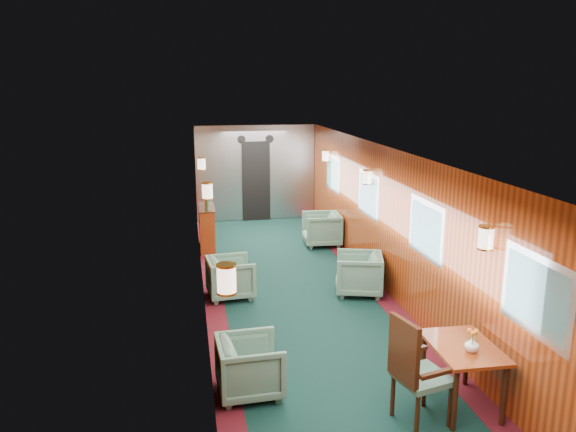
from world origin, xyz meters
The scene contains 12 objects.
room centered at (0.00, 0.00, 1.63)m, with size 12.00×12.10×2.40m.
bulkhead centered at (0.00, 5.91, 1.18)m, with size 2.98×0.17×2.39m.
windows_right centered at (1.49, 0.25, 1.45)m, with size 0.02×8.60×0.80m.
wall_sconces centered at (0.00, 0.57, 1.79)m, with size 2.97×7.97×0.25m.
dining_table centered at (1.10, -2.95, 0.59)m, with size 0.68×0.96×0.71m.
side_chair centered at (0.47, -3.17, 0.63)m, with size 0.62×0.64×1.16m.
credenza centered at (-1.34, 3.45, 0.47)m, with size 0.32×1.02×1.19m.
flower_vase centered at (1.12, -3.09, 0.78)m, with size 0.15×0.15×0.15m, color white.
armchair_left_near centered at (-1.09, -2.30, 0.33)m, with size 0.70×0.72×0.65m, color #1F493E.
armchair_left_far centered at (-1.07, 0.67, 0.33)m, with size 0.71×0.73×0.66m, color #1F493E.
armchair_right_near centered at (1.02, 0.44, 0.34)m, with size 0.73×0.75×0.69m, color #1F493E.
armchair_right_far centered at (1.09, 3.32, 0.35)m, with size 0.76×0.78×0.71m, color #1F493E.
Camera 1 is at (-1.68, -7.96, 3.39)m, focal length 35.00 mm.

